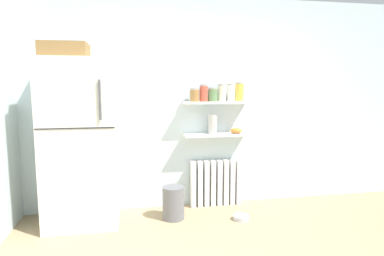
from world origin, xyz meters
The scene contains 15 objects.
back_wall centered at (0.00, 2.05, 1.30)m, with size 7.04×0.10×2.60m, color silver.
refrigerator centered at (-1.47, 1.67, 0.94)m, with size 0.78×0.69×1.97m.
radiator centered at (0.13, 1.92, 0.29)m, with size 0.65×0.12×0.58m.
wall_shelf_lower centered at (0.13, 1.89, 0.92)m, with size 0.82×0.22×0.03m, color white.
wall_shelf_upper centered at (0.13, 1.89, 1.32)m, with size 0.82×0.22×0.03m, color white.
storage_jar_0 centered at (-0.16, 1.89, 1.41)m, with size 0.11×0.11×0.16m.
storage_jar_1 centered at (-0.04, 1.89, 1.44)m, with size 0.10×0.10×0.21m.
storage_jar_2 centered at (0.07, 1.89, 1.42)m, with size 0.11×0.11×0.17m.
storage_jar_3 centered at (0.18, 1.89, 1.44)m, with size 0.10×0.10×0.21m.
storage_jar_4 centered at (0.30, 1.89, 1.44)m, with size 0.08×0.08×0.22m.
storage_jar_5 centered at (0.41, 1.89, 1.45)m, with size 0.10×0.10×0.23m.
vase centered at (0.07, 1.89, 1.05)m, with size 0.11×0.11×0.24m, color #B2ADA8.
shelf_bowl centered at (0.38, 1.89, 0.96)m, with size 0.15×0.15×0.07m, color orange.
trash_bin centered at (-0.47, 1.58, 0.19)m, with size 0.25×0.25×0.38m, color slate.
pet_food_bowl centered at (0.29, 1.40, 0.03)m, with size 0.19×0.19×0.05m, color #B7B7BC.
Camera 1 is at (-0.94, -2.11, 1.55)m, focal length 31.38 mm.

